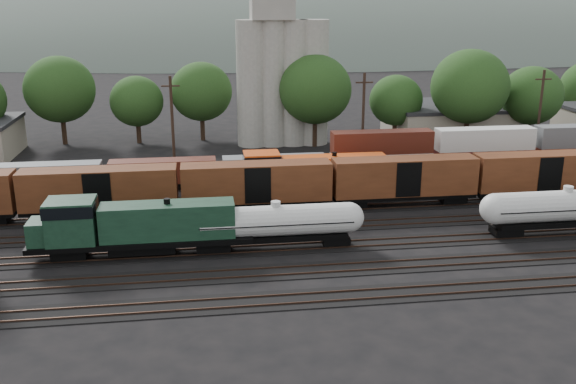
{
  "coord_description": "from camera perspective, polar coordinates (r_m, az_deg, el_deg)",
  "views": [
    {
      "loc": [
        -8.61,
        -56.81,
        21.2
      ],
      "look_at": [
        -0.45,
        2.0,
        3.0
      ],
      "focal_mm": 40.0,
      "sensor_mm": 36.0,
      "label": 1
    }
  ],
  "objects": [
    {
      "name": "distant_hills",
      "position": [
        321.2,
        -2.05,
        9.56
      ],
      "size": [
        860.0,
        286.0,
        130.0
      ],
      "color": "#59665B",
      "rests_on": "ground"
    },
    {
      "name": "tree_band",
      "position": [
        94.85,
        -0.64,
        8.98
      ],
      "size": [
        165.57,
        23.45,
        14.11
      ],
      "color": "black",
      "rests_on": "ground"
    },
    {
      "name": "ground",
      "position": [
        61.24,
        0.68,
        -3.21
      ],
      "size": [
        600.0,
        600.0,
        0.0
      ],
      "primitive_type": "plane",
      "color": "black"
    },
    {
      "name": "green_locomotive",
      "position": [
        55.34,
        -13.97,
        -2.91
      ],
      "size": [
        18.61,
        3.28,
        4.93
      ],
      "color": "black",
      "rests_on": "ground"
    },
    {
      "name": "tracks",
      "position": [
        61.22,
        0.68,
        -3.17
      ],
      "size": [
        180.0,
        33.2,
        0.2
      ],
      "color": "black",
      "rests_on": "ground"
    },
    {
      "name": "orange_locomotive",
      "position": [
        70.21,
        1.52,
        1.76
      ],
      "size": [
        19.07,
        3.18,
        4.77
      ],
      "color": "black",
      "rests_on": "ground"
    },
    {
      "name": "tank_car_a",
      "position": [
        55.44,
        -1.09,
        -2.74
      ],
      "size": [
        15.57,
        2.79,
        4.08
      ],
      "color": "silver",
      "rests_on": "ground"
    },
    {
      "name": "industrial_sheds",
      "position": [
        95.16,
        1.48,
        5.74
      ],
      "size": [
        119.38,
        17.26,
        5.1
      ],
      "color": "#9E937F",
      "rests_on": "ground"
    },
    {
      "name": "boxcar_string",
      "position": [
        67.67,
        10.29,
        1.26
      ],
      "size": [
        169.0,
        2.9,
        4.2
      ],
      "color": "black",
      "rests_on": "ground"
    },
    {
      "name": "container_wall",
      "position": [
        75.0,
        0.89,
        2.72
      ],
      "size": [
        165.6,
        2.6,
        5.8
      ],
      "color": "black",
      "rests_on": "ground"
    },
    {
      "name": "tank_car_b",
      "position": [
        64.17,
        23.47,
        -1.28
      ],
      "size": [
        16.55,
        2.96,
        4.34
      ],
      "color": "silver",
      "rests_on": "ground"
    },
    {
      "name": "utility_poles",
      "position": [
        80.68,
        -1.64,
        6.33
      ],
      "size": [
        122.2,
        0.36,
        12.0
      ],
      "color": "black",
      "rests_on": "ground"
    },
    {
      "name": "grain_silo",
      "position": [
        94.09,
        -0.6,
        10.97
      ],
      "size": [
        13.4,
        5.0,
        29.0
      ],
      "color": "#9D9A90",
      "rests_on": "ground"
    }
  ]
}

